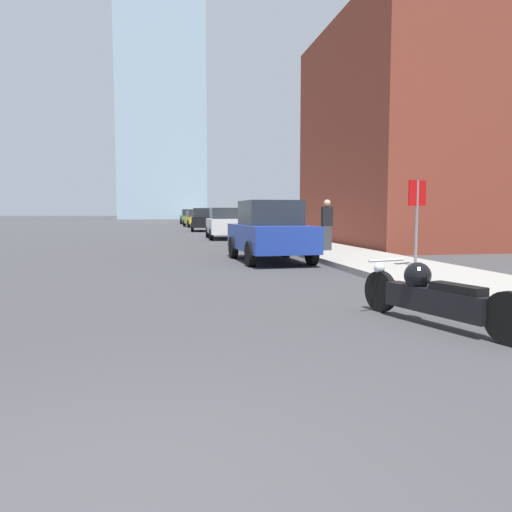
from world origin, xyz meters
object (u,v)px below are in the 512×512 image
(parked_car_blue, at_px, (270,231))
(stop_sign, at_px, (417,208))
(motorcycle, at_px, (432,296))
(parked_car_black, at_px, (203,220))
(parked_car_green, at_px, (189,217))
(parked_car_yellow, at_px, (195,219))
(pedestrian, at_px, (327,224))
(parked_car_white, at_px, (224,223))

(parked_car_blue, distance_m, stop_sign, 4.36)
(motorcycle, relative_size, parked_car_black, 0.57)
(motorcycle, xyz_separation_m, parked_car_green, (-0.37, 54.87, 0.50))
(parked_car_blue, distance_m, parked_car_yellow, 34.29)
(stop_sign, distance_m, pedestrian, 5.21)
(parked_car_green, bearing_deg, stop_sign, -87.84)
(parked_car_white, distance_m, parked_car_green, 33.83)
(parked_car_white, xyz_separation_m, parked_car_black, (-0.24, 11.17, 0.03))
(motorcycle, relative_size, parked_car_green, 0.58)
(parked_car_blue, xyz_separation_m, parked_car_black, (-0.08, 23.77, -0.02))
(parked_car_blue, relative_size, stop_sign, 2.01)
(motorcycle, xyz_separation_m, parked_car_yellow, (-0.33, 42.72, 0.43))
(parked_car_white, relative_size, stop_sign, 2.23)
(stop_sign, bearing_deg, parked_car_green, 93.40)
(stop_sign, height_order, pedestrian, stop_sign)
(parked_car_blue, bearing_deg, parked_car_white, 86.60)
(motorcycle, bearing_deg, stop_sign, 47.54)
(parked_car_blue, height_order, parked_car_white, parked_car_blue)
(motorcycle, bearing_deg, parked_car_green, 74.14)
(parked_car_black, distance_m, parked_car_green, 22.67)
(parked_car_black, xyz_separation_m, stop_sign, (2.97, -26.97, 0.68))
(parked_car_white, relative_size, parked_car_green, 1.03)
(motorcycle, bearing_deg, parked_car_blue, 75.83)
(motorcycle, distance_m, stop_sign, 5.95)
(motorcycle, distance_m, parked_car_white, 21.04)
(parked_car_yellow, distance_m, parked_car_green, 12.14)
(motorcycle, height_order, pedestrian, pedestrian)
(parked_car_green, relative_size, stop_sign, 2.18)
(parked_car_black, relative_size, pedestrian, 2.64)
(motorcycle, height_order, parked_car_yellow, parked_car_yellow)
(parked_car_white, bearing_deg, stop_sign, -78.89)
(pedestrian, bearing_deg, parked_car_yellow, 94.26)
(parked_car_blue, relative_size, parked_car_yellow, 0.86)
(parked_car_blue, distance_m, pedestrian, 3.10)
(parked_car_black, height_order, pedestrian, pedestrian)
(parked_car_blue, height_order, stop_sign, stop_sign)
(parked_car_green, relative_size, pedestrian, 2.60)
(stop_sign, bearing_deg, parked_car_white, 99.79)
(motorcycle, bearing_deg, parked_car_black, 74.44)
(parked_car_black, bearing_deg, parked_car_yellow, 92.40)
(parked_car_blue, distance_m, parked_car_black, 23.77)
(parked_car_green, bearing_deg, parked_car_blue, -91.16)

